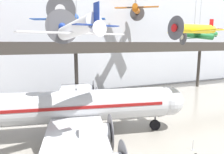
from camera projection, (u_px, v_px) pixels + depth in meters
hangar_back_wall at (68, 26)px, 42.14m from camera, size 140.00×3.00×28.48m
mezzanine_walkway at (77, 51)px, 36.06m from camera, size 110.00×3.20×10.88m
airliner_silver_main at (67, 107)px, 22.35m from camera, size 28.26×32.58×10.44m
suspended_plane_blue_trainer at (69, 17)px, 26.35m from camera, size 9.44×8.26×9.66m
suspended_plane_orange_highwing at (136, 10)px, 40.72m from camera, size 8.32×7.58×6.95m
suspended_plane_yellow_lowwing at (194, 29)px, 23.35m from camera, size 6.10×7.50×11.24m
suspended_plane_white_twin at (77, 29)px, 15.66m from camera, size 8.92×7.37×11.63m
suspended_plane_green_biplane at (199, 35)px, 32.19m from camera, size 6.06×7.21×11.89m
stanchion_barrier at (193, 147)px, 20.13m from camera, size 0.36×0.36×1.08m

